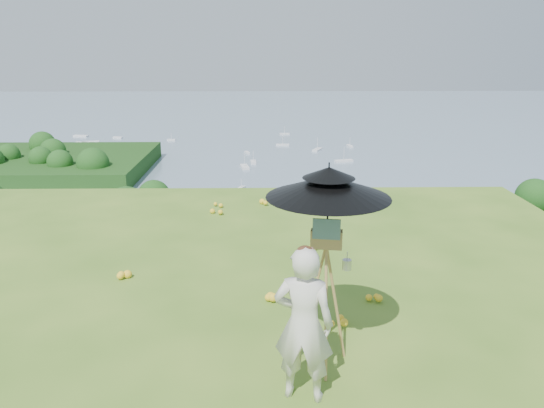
{
  "coord_description": "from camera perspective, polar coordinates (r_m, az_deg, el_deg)",
  "views": [
    {
      "loc": [
        0.96,
        -5.81,
        3.4
      ],
      "look_at": [
        1.09,
        1.78,
        1.14
      ],
      "focal_mm": 35.0,
      "sensor_mm": 36.0,
      "label": 1
    }
  ],
  "objects": [
    {
      "name": "moored_boats",
      "position": [
        171.4,
        -5.53,
        4.06
      ],
      "size": [
        140.0,
        140.0,
        0.7
      ],
      "primitive_type": null,
      "color": "silver",
      "rests_on": "bay_water"
    },
    {
      "name": "painter_cap",
      "position": [
        4.95,
        3.58,
        -5.05
      ],
      "size": [
        0.24,
        0.27,
        0.1
      ],
      "primitive_type": null,
      "rotation": [
        0.0,
        0.0,
        -0.28
      ],
      "color": "#D87787",
      "rests_on": "painter"
    },
    {
      "name": "peninsula",
      "position": [
        180.77,
        -25.96,
        4.62
      ],
      "size": [
        90.0,
        60.0,
        12.0
      ],
      "primitive_type": null,
      "color": "#16360E",
      "rests_on": "bay_water"
    },
    {
      "name": "wildflowers",
      "position": [
        6.98,
        -8.99,
        -12.17
      ],
      "size": [
        10.0,
        10.5,
        0.12
      ],
      "primitive_type": null,
      "color": "yellow",
      "rests_on": "ground"
    },
    {
      "name": "shoreline_tier",
      "position": [
        89.91,
        -1.57,
        -9.37
      ],
      "size": [
        170.0,
        28.0,
        8.0
      ],
      "primitive_type": "cube",
      "color": "#6B6756",
      "rests_on": "bay_water"
    },
    {
      "name": "slope_trees",
      "position": [
        44.78,
        -2.19,
        -7.65
      ],
      "size": [
        110.0,
        50.0,
        6.0
      ],
      "primitive_type": null,
      "color": "#174414",
      "rests_on": "forest_slope"
    },
    {
      "name": "bay_water",
      "position": [
        248.64,
        -1.26,
        7.97
      ],
      "size": [
        700.0,
        700.0,
        0.0
      ],
      "primitive_type": "plane",
      "color": "slate",
      "rests_on": "ground"
    },
    {
      "name": "sun_umbrella",
      "position": [
        5.43,
        6.03,
        -0.02
      ],
      "size": [
        1.59,
        1.59,
        0.87
      ],
      "primitive_type": null,
      "rotation": [
        0.0,
        0.0,
        -0.29
      ],
      "color": "black",
      "rests_on": "field_easel"
    },
    {
      "name": "ground",
      "position": [
        6.8,
        -9.25,
        -13.63
      ],
      "size": [
        14.0,
        14.0,
        0.0
      ],
      "primitive_type": "plane",
      "color": "#447220",
      "rests_on": "ground"
    },
    {
      "name": "harbor_town",
      "position": [
        87.25,
        -1.6,
        -5.53
      ],
      "size": [
        110.0,
        22.0,
        5.0
      ],
      "primitive_type": null,
      "color": "beige",
      "rests_on": "shoreline_tier"
    },
    {
      "name": "painter",
      "position": [
        5.28,
        3.42,
        -12.79
      ],
      "size": [
        0.67,
        0.52,
        1.62
      ],
      "primitive_type": "imported",
      "rotation": [
        0.0,
        0.0,
        2.9
      ],
      "color": "silver",
      "rests_on": "ground"
    },
    {
      "name": "field_easel",
      "position": [
        5.77,
        5.69,
        -9.59
      ],
      "size": [
        0.76,
        0.76,
        1.72
      ],
      "primitive_type": null,
      "rotation": [
        0.0,
        0.0,
        -0.17
      ],
      "color": "#B09149",
      "rests_on": "ground"
    }
  ]
}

